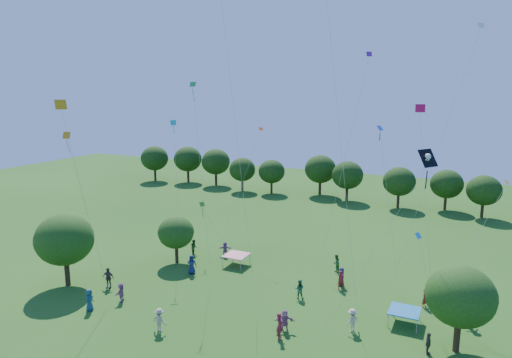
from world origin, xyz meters
The scene contains 38 objects.
near_tree_west centered at (-18.12, 13.02, 4.27)m, with size 5.04×5.04×6.55m.
near_tree_north centered at (-12.51, 21.70, 3.18)m, with size 3.60×3.60×4.81m.
near_tree_east centered at (13.57, 16.48, 3.92)m, with size 4.46×4.46×5.94m.
treeline centered at (-1.73, 55.43, 4.09)m, with size 88.01×8.77×6.77m.
tent_red_stripe centered at (-6.77, 23.68, 1.04)m, with size 2.20×2.20×1.10m.
tent_blue centered at (9.93, 18.74, 1.04)m, with size 2.20×2.20×1.10m.
crowd_person_0 centered at (-12.77, 10.29, 0.89)m, with size 0.87×0.47×1.77m, color navy.
crowd_person_1 centered at (4.09, 22.57, 0.86)m, with size 0.64×0.41×1.71m, color maroon.
crowd_person_2 centered at (2.59, 26.45, 0.83)m, with size 0.82×0.44×1.66m, color #2C5C27.
crowd_person_3 centered at (14.28, 20.31, 0.81)m, with size 1.06×0.48×1.62m, color #B8A893.
crowd_person_4 centered at (-14.45, 14.15, 0.93)m, with size 1.09×0.50×1.86m, color #483C39.
crowd_person_5 centered at (-9.02, 25.43, 0.77)m, with size 1.44×0.51×1.54m, color #945694.
crowd_person_6 centered at (-9.57, 19.94, 0.93)m, with size 0.91×0.49×1.85m, color #1B244F.
crowd_person_7 centered at (11.05, 22.23, 0.75)m, with size 0.56×0.36×1.50m, color maroon.
crowd_person_8 centered at (1.44, 19.39, 0.83)m, with size 0.82×0.44×1.66m, color #2A623F.
crowd_person_9 centered at (6.70, 16.00, 0.87)m, with size 1.13×0.51×1.73m, color #C3B09C.
crowd_person_10 centered at (11.91, 15.27, 0.76)m, with size 0.89×0.41×1.52m, color #3E3332.
crowd_person_11 centered at (-11.63, 12.61, 0.79)m, with size 1.48×0.53×1.58m, color #AC649B.
crowd_person_12 centered at (3.92, 23.40, 0.84)m, with size 0.83×0.45×1.68m, color navy.
crowd_person_13 centered at (2.35, 12.91, 0.95)m, with size 0.71×0.46×1.90m, color maroon.
crowd_person_14 centered at (-12.25, 24.47, 0.82)m, with size 0.81×0.44×1.64m, color #244C20.
crowd_person_15 centered at (-5.83, 10.10, 0.87)m, with size 1.14×0.51×1.75m, color #AB9A89.
crowd_person_17 centered at (2.27, 14.07, 0.79)m, with size 1.47×0.52×1.57m, color #9F5C82.
pirate_kite centered at (10.97, 14.85, 12.84)m, with size 6.23×4.00×12.27m.
red_high_kite centered at (-3.45, 15.81, 21.97)m, with size 3.76×1.06×26.02m.
small_kite_0 centered at (10.56, 17.36, 13.07)m, with size 2.09×0.77×14.90m.
small_kite_1 centered at (-12.01, 8.85, 13.83)m, with size 0.71×3.78×15.17m.
small_kite_2 centered at (-11.79, 9.06, 11.35)m, with size 0.60×3.45×12.99m.
small_kite_3 centered at (-8.70, 20.05, 13.99)m, with size 2.18×1.09×16.53m.
small_kite_4 centered at (10.77, 18.68, 6.07)m, with size 1.96×1.02×5.82m.
small_kite_5 centered at (3.84, 26.15, 14.64)m, with size 3.36×2.79×19.10m.
small_kite_6 centered at (11.87, 25.35, 15.94)m, with size 5.33×1.77×20.84m.
small_kite_7 centered at (-13.35, 23.15, 11.56)m, with size 0.74×1.33×12.91m.
small_kite_8 centered at (-7.63, 28.64, 9.88)m, with size 2.96×4.48×11.94m.
small_kite_9 centered at (14.92, 22.27, 7.99)m, with size 4.30×5.72×9.28m.
small_kite_10 centered at (5.41, 15.04, 15.52)m, with size 2.90×1.69×23.31m.
small_kite_11 centered at (-10.65, 24.12, 5.14)m, with size 1.65×2.13×4.64m.
small_kite_12 centered at (7.20, 22.66, 11.36)m, with size 1.96×2.68×13.07m.
Camera 1 is at (13.42, -14.19, 17.07)m, focal length 32.00 mm.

